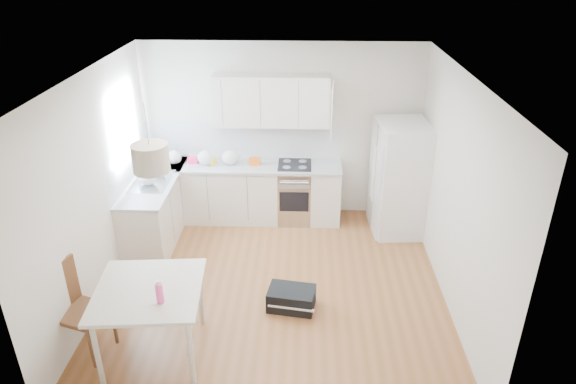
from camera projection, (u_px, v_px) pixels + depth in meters
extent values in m
plane|color=brown|center=(276.00, 286.00, 6.56)|extent=(4.20, 4.20, 0.00)
plane|color=white|center=(273.00, 76.00, 5.36)|extent=(4.20, 4.20, 0.00)
plane|color=silver|center=(282.00, 131.00, 7.84)|extent=(4.20, 0.00, 4.20)
plane|color=silver|center=(96.00, 189.00, 6.02)|extent=(0.00, 4.20, 4.20)
plane|color=silver|center=(456.00, 194.00, 5.90)|extent=(0.00, 4.20, 4.20)
cube|color=#BFE0F9|center=(124.00, 125.00, 6.88)|extent=(0.02, 1.00, 1.00)
cube|color=silver|center=(243.00, 193.00, 7.99)|extent=(3.00, 0.60, 0.88)
cube|color=silver|center=(157.00, 210.00, 7.49)|extent=(0.60, 1.80, 0.88)
cube|color=#AAACAF|center=(242.00, 166.00, 7.79)|extent=(3.02, 0.64, 0.04)
cube|color=#AAACAF|center=(153.00, 181.00, 7.29)|extent=(0.64, 1.82, 0.04)
cube|color=white|center=(243.00, 140.00, 7.92)|extent=(3.00, 0.01, 0.58)
cube|color=white|center=(130.00, 161.00, 7.16)|extent=(0.01, 1.80, 0.58)
cube|color=silver|center=(271.00, 101.00, 7.47)|extent=(1.70, 0.32, 0.75)
cube|color=beige|center=(148.00, 291.00, 5.15)|extent=(1.14, 1.14, 0.04)
cylinder|color=silver|center=(98.00, 356.00, 4.92)|extent=(0.06, 0.06, 0.79)
cylinder|color=silver|center=(191.00, 353.00, 4.95)|extent=(0.06, 0.06, 0.79)
cylinder|color=silver|center=(121.00, 298.00, 5.72)|extent=(0.06, 0.06, 0.79)
cylinder|color=silver|center=(201.00, 295.00, 5.75)|extent=(0.06, 0.06, 0.79)
cylinder|color=#EB4187|center=(159.00, 292.00, 4.90)|extent=(0.08, 0.08, 0.25)
cube|color=black|center=(291.00, 298.00, 6.13)|extent=(0.60, 0.44, 0.25)
cylinder|color=beige|center=(151.00, 158.00, 4.71)|extent=(0.36, 0.36, 0.27)
ellipsoid|color=white|center=(174.00, 157.00, 7.76)|extent=(0.23, 0.19, 0.20)
ellipsoid|color=white|center=(206.00, 158.00, 7.72)|extent=(0.25, 0.21, 0.22)
ellipsoid|color=white|center=(230.00, 158.00, 7.73)|extent=(0.25, 0.21, 0.22)
ellipsoid|color=white|center=(158.00, 170.00, 7.36)|extent=(0.21, 0.18, 0.19)
ellipsoid|color=white|center=(147.00, 177.00, 7.09)|extent=(0.26, 0.22, 0.23)
cube|color=#C95511|center=(255.00, 161.00, 7.75)|extent=(0.17, 0.11, 0.11)
cube|color=yellow|center=(210.00, 161.00, 7.77)|extent=(0.19, 0.16, 0.11)
cube|color=#D81B46|center=(193.00, 160.00, 7.81)|extent=(0.15, 0.10, 0.10)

